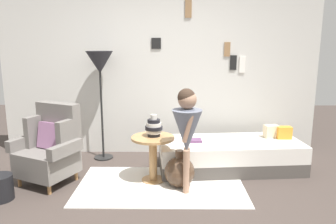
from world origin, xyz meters
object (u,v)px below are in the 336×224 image
(daybed, at_px, (230,155))
(person_child, at_px, (187,126))
(side_table, at_px, (153,150))
(vase_striped, at_px, (154,127))
(armchair, at_px, (51,147))
(floor_lamp, at_px, (100,67))
(demijohn_near, at_px, (180,171))
(magazine_basket, at_px, (0,188))
(book_on_daybed, at_px, (193,140))

(daybed, height_order, person_child, person_child)
(side_table, height_order, vase_striped, vase_striped)
(daybed, distance_m, person_child, 1.11)
(daybed, xyz_separation_m, side_table, (-1.02, -0.41, 0.20))
(armchair, relative_size, floor_lamp, 0.61)
(floor_lamp, relative_size, person_child, 1.31)
(armchair, height_order, vase_striped, armchair)
(armchair, xyz_separation_m, person_child, (1.66, -0.28, 0.34))
(daybed, xyz_separation_m, demijohn_near, (-0.70, -0.57, -0.01))
(magazine_basket, bearing_deg, person_child, 6.20)
(vase_striped, distance_m, book_on_daybed, 0.68)
(demijohn_near, bearing_deg, person_child, -62.29)
(daybed, distance_m, book_on_daybed, 0.55)
(daybed, xyz_separation_m, book_on_daybed, (-0.50, -0.04, 0.22))
(daybed, relative_size, demijohn_near, 4.34)
(book_on_daybed, bearing_deg, armchair, -167.55)
(side_table, distance_m, person_child, 0.63)
(vase_striped, bearing_deg, armchair, -178.09)
(armchair, bearing_deg, magazine_basket, -127.90)
(armchair, xyz_separation_m, daybed, (2.28, 0.43, -0.24))
(daybed, distance_m, magazine_basket, 2.84)
(armchair, xyz_separation_m, side_table, (1.26, 0.02, -0.03))
(armchair, height_order, person_child, person_child)
(vase_striped, relative_size, magazine_basket, 0.97)
(vase_striped, relative_size, person_child, 0.23)
(side_table, xyz_separation_m, floor_lamp, (-0.80, 0.82, 0.97))
(book_on_daybed, distance_m, demijohn_near, 0.61)
(side_table, height_order, demijohn_near, side_table)
(vase_striped, bearing_deg, book_on_daybed, 34.55)
(daybed, distance_m, demijohn_near, 0.90)
(side_table, xyz_separation_m, demijohn_near, (0.33, -0.16, -0.22))
(daybed, bearing_deg, person_child, -131.18)
(book_on_daybed, bearing_deg, magazine_basket, -157.55)
(floor_lamp, bearing_deg, side_table, -45.93)
(vase_striped, xyz_separation_m, demijohn_near, (0.31, -0.18, -0.50))
(floor_lamp, bearing_deg, demijohn_near, -41.22)
(person_child, height_order, demijohn_near, person_child)
(armchair, bearing_deg, demijohn_near, -5.03)
(armchair, distance_m, book_on_daybed, 1.82)
(person_child, bearing_deg, floor_lamp, 136.76)
(armchair, distance_m, floor_lamp, 1.34)
(vase_striped, distance_m, floor_lamp, 1.33)
(demijohn_near, relative_size, magazine_basket, 1.61)
(person_child, bearing_deg, demijohn_near, 117.71)
(armchair, distance_m, person_child, 1.72)
(side_table, bearing_deg, demijohn_near, -26.20)
(armchair, xyz_separation_m, vase_striped, (1.27, 0.04, 0.25))
(side_table, relative_size, magazine_basket, 2.05)
(floor_lamp, xyz_separation_m, magazine_basket, (-0.86, -1.35, -1.23))
(person_child, relative_size, book_on_daybed, 5.50)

